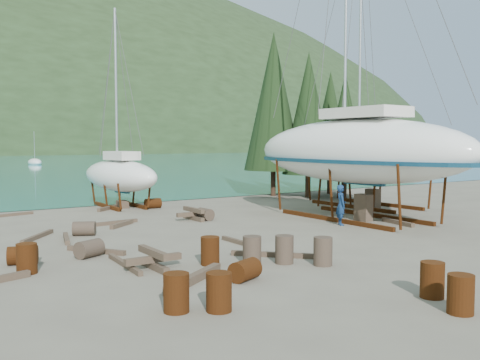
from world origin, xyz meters
TOP-DOWN VIEW (x-y plane):
  - ground at (0.00, 0.00)m, footprint 600.00×600.00m
  - far_house_right at (30.00, 190.00)m, footprint 6.60×5.60m
  - cypress_near_right at (12.50, 12.00)m, footprint 3.60×3.60m
  - cypress_mid_right at (14.00, 10.00)m, footprint 3.06×3.06m
  - cypress_back_left at (11.00, 14.00)m, footprint 4.14×4.14m
  - cypress_far_right at (15.50, 13.00)m, footprint 3.24×3.24m
  - moored_boat_mid at (10.00, 80.00)m, footprint 2.00×5.00m
  - large_sailboat_near at (7.19, 2.55)m, footprint 4.24×13.57m
  - large_sailboat_far at (11.57, 5.82)m, footprint 6.96×12.18m
  - small_sailboat_shore at (-0.53, 13.68)m, footprint 3.29×7.46m
  - worker at (5.33, 1.54)m, footprint 0.72×0.81m
  - drum_0 at (-6.74, -5.54)m, footprint 0.58×0.58m
  - drum_2 at (-8.55, 1.30)m, footprint 1.02×0.82m
  - drum_3 at (-1.59, -9.16)m, footprint 0.58×0.58m
  - drum_4 at (0.84, 12.12)m, footprint 0.89×0.59m
  - drum_5 at (-2.62, -2.63)m, footprint 0.58×0.58m
  - drum_7 at (-1.05, -8.03)m, footprint 0.58×0.58m
  - drum_8 at (-8.71, 0.02)m, footprint 0.58×0.58m
  - drum_9 at (-5.32, 5.38)m, footprint 1.05×0.92m
  - drum_10 at (-3.75, -1.98)m, footprint 0.58×0.58m
  - drum_11 at (0.97, 6.42)m, footprint 0.61×0.90m
  - drum_12 at (-3.93, -4.15)m, footprint 1.03×0.87m
  - drum_13 at (-5.92, -6.02)m, footprint 0.58×0.58m
  - drum_15 at (-6.50, 1.17)m, footprint 1.05×0.91m
  - drum_16 at (-0.90, -3.99)m, footprint 0.58×0.58m
  - drum_17 at (-1.71, -3.11)m, footprint 0.58×0.58m
  - timber_0 at (-6.90, 13.14)m, footprint 2.88×0.81m
  - timber_1 at (7.67, 0.21)m, footprint 0.62×2.09m
  - timber_3 at (-6.03, -0.71)m, footprint 0.33×2.87m
  - timber_4 at (-6.25, 4.64)m, footprint 0.65×2.04m
  - timber_5 at (-1.39, -2.22)m, footprint 2.17×2.24m
  - timber_6 at (-1.51, 13.00)m, footprint 1.73×1.54m
  - timber_8 at (-3.14, 6.82)m, footprint 1.54×1.34m
  - timber_10 at (-3.34, 7.54)m, footprint 2.60×0.44m
  - timber_11 at (-1.11, 0.38)m, footprint 0.18×2.12m
  - timber_12 at (-6.08, 1.76)m, footprint 1.42×2.10m
  - timber_16 at (-5.18, -3.54)m, footprint 2.57×1.80m
  - timber_17 at (-7.07, 5.73)m, footprint 1.76×2.24m
  - timber_pile_fore at (-5.44, -1.50)m, footprint 1.80×1.80m
  - timber_pile_aft at (0.51, 6.73)m, footprint 1.80×1.80m

SIDE VIEW (x-z plane):
  - ground at x=0.00m, z-range 0.00..0.00m
  - timber_0 at x=-6.90m, z-range 0.00..0.14m
  - timber_3 at x=-6.03m, z-range 0.00..0.15m
  - timber_11 at x=-1.11m, z-range 0.00..0.15m
  - timber_5 at x=-1.39m, z-range 0.00..0.16m
  - timber_17 at x=-7.07m, z-range 0.00..0.16m
  - timber_10 at x=-3.34m, z-range 0.00..0.16m
  - timber_12 at x=-6.08m, z-range 0.00..0.17m
  - timber_4 at x=-6.25m, z-range 0.00..0.17m
  - timber_8 at x=-3.14m, z-range 0.00..0.19m
  - timber_6 at x=-1.51m, z-range 0.00..0.19m
  - timber_1 at x=7.67m, z-range 0.00..0.19m
  - timber_16 at x=-5.18m, z-range 0.00..0.23m
  - drum_2 at x=-8.55m, z-range 0.00..0.58m
  - drum_4 at x=0.84m, z-range 0.00..0.58m
  - drum_9 at x=-5.32m, z-range 0.00..0.58m
  - drum_11 at x=0.97m, z-range 0.00..0.58m
  - drum_12 at x=-3.93m, z-range 0.00..0.58m
  - drum_15 at x=-6.50m, z-range 0.00..0.58m
  - timber_pile_fore at x=-5.44m, z-range 0.00..0.60m
  - timber_pile_aft at x=0.51m, z-range 0.00..0.60m
  - moored_boat_mid at x=10.00m, z-range -2.64..3.41m
  - drum_0 at x=-6.74m, z-range 0.00..0.88m
  - drum_3 at x=-1.59m, z-range 0.00..0.88m
  - drum_5 at x=-2.62m, z-range 0.00..0.88m
  - drum_7 at x=-1.05m, z-range 0.00..0.88m
  - drum_8 at x=-8.71m, z-range 0.00..0.88m
  - drum_10 at x=-3.75m, z-range 0.00..0.88m
  - drum_13 at x=-5.92m, z-range 0.00..0.88m
  - drum_16 at x=-0.90m, z-range 0.00..0.88m
  - drum_17 at x=-1.71m, z-range 0.00..0.88m
  - worker at x=5.33m, z-range 0.00..1.86m
  - small_sailboat_shore at x=-0.53m, z-range -3.87..7.67m
  - far_house_right at x=30.00m, z-range 0.12..5.72m
  - large_sailboat_far at x=11.57m, z-range -6.24..12.28m
  - large_sailboat_near at x=7.19m, z-range -7.20..14.02m
  - cypress_mid_right at x=14.00m, z-range 0.67..9.17m
  - cypress_far_right at x=15.50m, z-range 0.71..9.71m
  - cypress_near_right at x=12.50m, z-range 0.79..10.79m
  - cypress_back_left at x=11.00m, z-range 0.91..12.41m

